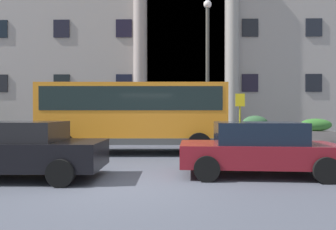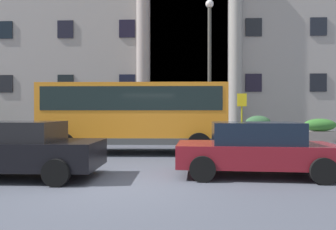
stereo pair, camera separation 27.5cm
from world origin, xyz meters
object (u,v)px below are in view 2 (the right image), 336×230
hedge_planter_east (178,131)px  hedge_planter_entrance_right (101,130)px  parked_sedan_far (9,149)px  motorcycle_near_kerb (30,147)px  orange_minibus (135,112)px  lamppost_plaza_centre (209,60)px  bus_stop_sign (242,114)px  hedge_planter_entrance_left (320,131)px  parked_sedan_second (255,148)px  hedge_planter_west (258,129)px

hedge_planter_east → hedge_planter_entrance_right: (-4.33, -0.03, 0.02)m
parked_sedan_far → motorcycle_near_kerb: bearing=106.5°
orange_minibus → lamppost_plaza_centre: size_ratio=0.98×
motorcycle_near_kerb → hedge_planter_east: bearing=56.2°
bus_stop_sign → hedge_planter_entrance_left: bus_stop_sign is taller
bus_stop_sign → motorcycle_near_kerb: size_ratio=1.31×
orange_minibus → parked_sedan_far: orange_minibus is taller
lamppost_plaza_centre → bus_stop_sign: bearing=-39.5°
hedge_planter_east → parked_sedan_far: 10.68m
hedge_planter_entrance_left → parked_sedan_far: 15.51m
parked_sedan_far → parked_sedan_second: bearing=4.5°
hedge_planter_entrance_left → hedge_planter_west: size_ratio=1.22×
hedge_planter_east → motorcycle_near_kerb: 8.63m
hedge_planter_west → parked_sedan_second: bearing=-104.2°
hedge_planter_west → parked_sedan_second: 9.69m
hedge_planter_west → lamppost_plaza_centre: size_ratio=0.21×
hedge_planter_entrance_left → hedge_planter_entrance_right: (-12.13, -0.07, -0.01)m
hedge_planter_entrance_left → parked_sedan_second: bearing=-121.5°
hedge_planter_west → bus_stop_sign: bearing=-116.9°
parked_sedan_far → lamppost_plaza_centre: lamppost_plaza_centre is taller
bus_stop_sign → motorcycle_near_kerb: bus_stop_sign is taller
hedge_planter_entrance_left → hedge_planter_entrance_right: 12.13m
motorcycle_near_kerb → parked_sedan_second: bearing=-16.2°
hedge_planter_east → hedge_planter_entrance_left: 7.80m
hedge_planter_entrance_right → parked_sedan_far: size_ratio=0.44×
hedge_planter_east → parked_sedan_second: 9.54m
parked_sedan_far → parked_sedan_second: size_ratio=1.11×
motorcycle_near_kerb → hedge_planter_west: bearing=38.6°
bus_stop_sign → lamppost_plaza_centre: lamppost_plaza_centre is taller
hedge_planter_entrance_right → hedge_planter_east: bearing=0.5°
parked_sedan_second → hedge_planter_west: bearing=79.1°
orange_minibus → lamppost_plaza_centre: lamppost_plaza_centre is taller
bus_stop_sign → motorcycle_near_kerb: 9.13m
hedge_planter_west → motorcycle_near_kerb: bearing=-143.1°
hedge_planter_east → motorcycle_near_kerb: (-5.02, -7.02, -0.14)m
hedge_planter_east → parked_sedan_far: size_ratio=0.40×
hedge_planter_west → hedge_planter_east: bearing=-178.9°
orange_minibus → lamppost_plaza_centre: (3.30, 3.33, 2.62)m
motorcycle_near_kerb → lamppost_plaza_centre: (6.61, 5.39, 3.82)m
bus_stop_sign → hedge_planter_east: (-2.99, 2.78, -0.97)m
hedge_planter_entrance_right → motorcycle_near_kerb: bearing=-95.6°
hedge_planter_entrance_right → lamppost_plaza_centre: size_ratio=0.27×
hedge_planter_east → hedge_planter_entrance_left: (7.80, 0.04, 0.03)m
parked_sedan_far → lamppost_plaza_centre: 10.63m
hedge_planter_east → parked_sedan_far: parked_sedan_far is taller
hedge_planter_entrance_right → motorcycle_near_kerb: 7.02m
motorcycle_near_kerb → hedge_planter_entrance_left: bearing=30.6°
orange_minibus → hedge_planter_west: orange_minibus is taller
bus_stop_sign → parked_sedan_far: bearing=-135.4°
hedge_planter_east → hedge_planter_entrance_left: hedge_planter_entrance_left is taller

